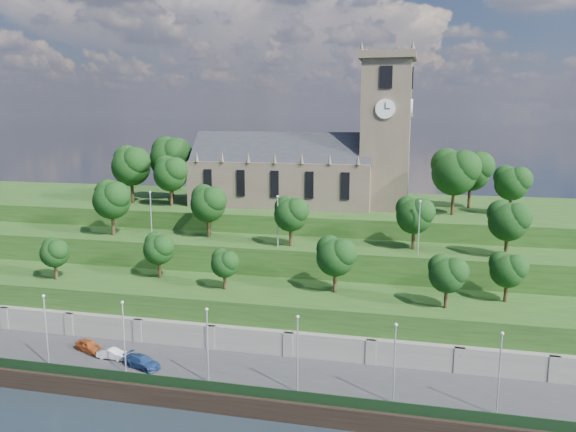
% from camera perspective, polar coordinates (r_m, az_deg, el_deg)
% --- Properties ---
extents(ground, '(320.00, 320.00, 0.00)m').
position_cam_1_polar(ground, '(63.21, -7.09, -19.24)').
color(ground, black).
rests_on(ground, ground).
extents(promenade, '(160.00, 12.00, 2.00)m').
position_cam_1_polar(promenade, '(67.74, -5.30, -16.12)').
color(promenade, '#2D2D30').
rests_on(promenade, ground).
extents(quay_wall, '(160.00, 0.50, 2.20)m').
position_cam_1_polar(quay_wall, '(62.64, -7.13, -18.39)').
color(quay_wall, black).
rests_on(quay_wall, ground).
extents(fence, '(160.00, 0.10, 1.20)m').
position_cam_1_polar(fence, '(62.48, -6.95, -16.91)').
color(fence, black).
rests_on(fence, promenade).
extents(retaining_wall, '(160.00, 2.10, 5.00)m').
position_cam_1_polar(retaining_wall, '(72.27, -3.80, -13.03)').
color(retaining_wall, slate).
rests_on(retaining_wall, ground).
extents(embankment_lower, '(160.00, 12.00, 8.00)m').
position_cam_1_polar(embankment_lower, '(77.08, -2.50, -10.30)').
color(embankment_lower, '#1F4216').
rests_on(embankment_lower, ground).
extents(embankment_upper, '(160.00, 10.00, 12.00)m').
position_cam_1_polar(embankment_upper, '(86.53, -0.55, -6.57)').
color(embankment_upper, '#1F4216').
rests_on(embankment_upper, ground).
extents(hilltop, '(160.00, 32.00, 15.00)m').
position_cam_1_polar(hilltop, '(106.01, 2.12, -2.59)').
color(hilltop, '#1F4216').
rests_on(hilltop, ground).
extents(church, '(38.60, 12.35, 27.60)m').
position_cam_1_polar(church, '(99.63, 2.18, 5.34)').
color(church, brown).
rests_on(church, hilltop).
extents(trees_lower, '(65.37, 8.38, 7.51)m').
position_cam_1_polar(trees_lower, '(73.77, 0.61, -4.33)').
color(trees_lower, black).
rests_on(trees_lower, embankment_lower).
extents(trees_upper, '(65.40, 8.38, 8.91)m').
position_cam_1_polar(trees_upper, '(83.44, -1.25, 0.92)').
color(trees_upper, black).
rests_on(trees_upper, embankment_upper).
extents(trees_hilltop, '(72.86, 16.38, 12.01)m').
position_cam_1_polar(trees_hilltop, '(99.38, -0.19, 5.12)').
color(trees_hilltop, black).
rests_on(trees_hilltop, hilltop).
extents(lamp_posts_promenade, '(60.36, 0.36, 8.64)m').
position_cam_1_polar(lamp_posts_promenade, '(62.92, -8.18, -12.38)').
color(lamp_posts_promenade, '#B2B2B7').
rests_on(lamp_posts_promenade, promenade).
extents(lamp_posts_upper, '(40.36, 0.36, 7.64)m').
position_cam_1_polar(lamp_posts_upper, '(81.24, -1.06, -0.12)').
color(lamp_posts_upper, '#B2B2B7').
rests_on(lamp_posts_upper, embankment_upper).
extents(car_left, '(4.48, 3.18, 1.42)m').
position_cam_1_polar(car_left, '(75.81, -19.56, -12.32)').
color(car_left, '#9F461A').
rests_on(car_left, promenade).
extents(car_middle, '(3.84, 1.48, 1.25)m').
position_cam_1_polar(car_middle, '(72.85, -17.40, -13.20)').
color(car_middle, silver).
rests_on(car_middle, promenade).
extents(car_right, '(5.17, 3.44, 1.39)m').
position_cam_1_polar(car_right, '(69.61, -14.59, -14.13)').
color(car_right, navy).
rests_on(car_right, promenade).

